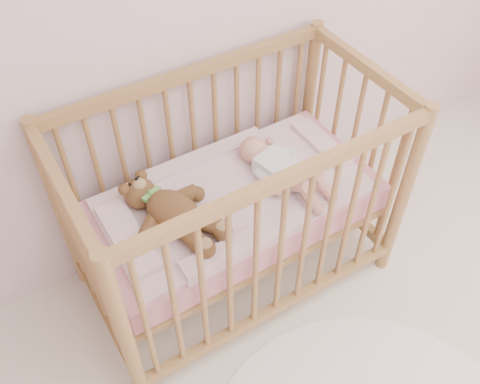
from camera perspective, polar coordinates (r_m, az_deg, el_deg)
crib at (r=2.30m, az=-0.65°, el=-1.27°), size 1.36×0.76×1.00m
mattress at (r=2.31m, az=-0.65°, el=-1.52°), size 1.22×0.62×0.13m
blanket at (r=2.26m, az=-0.66°, el=-0.25°), size 1.10×0.58×0.06m
baby at (r=2.28m, az=4.23°, el=2.79°), size 0.37×0.57×0.13m
teddy_bear at (r=2.10m, az=-7.14°, el=-2.01°), size 0.53×0.62×0.14m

